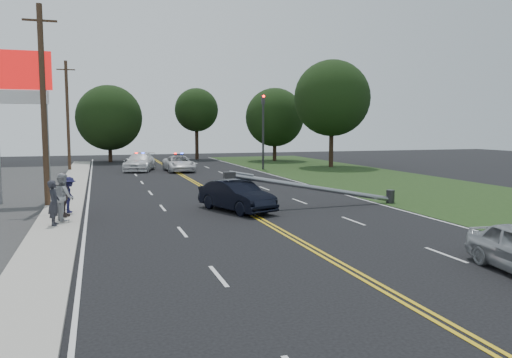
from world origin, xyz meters
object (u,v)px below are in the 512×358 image
object	(u,v)px
emergency_b	(140,162)
bystander_d	(63,196)
traffic_signal	(263,125)
pylon_sign	(20,89)
crashed_sedan	(236,196)
bystander_c	(69,195)
utility_pole_mid	(43,106)
bystander_b	(63,197)
emergency_a	(179,164)
bystander_a	(54,203)
utility_pole_far	(68,115)
fallen_streetlight	(324,189)

from	to	relation	value
emergency_b	bystander_d	bearing A→B (deg)	-86.83
traffic_signal	bystander_d	size ratio (longest dim) A/B	3.88
pylon_sign	crashed_sedan	xyz separation A→B (m)	(10.09, -5.98, -5.25)
bystander_c	utility_pole_mid	bearing A→B (deg)	31.33
pylon_sign	traffic_signal	distance (m)	24.75
bystander_b	bystander_c	world-z (taller)	bystander_b
utility_pole_mid	emergency_a	bearing A→B (deg)	62.61
emergency_a	bystander_a	size ratio (longest dim) A/B	2.82
utility_pole_far	crashed_sedan	bearing A→B (deg)	-71.31
bystander_a	utility_pole_mid	bearing A→B (deg)	11.17
crashed_sedan	bystander_d	xyz separation A→B (m)	(-7.81, 0.20, 0.29)
bystander_a	bystander_b	distance (m)	1.02
pylon_sign	bystander_b	xyz separation A→B (m)	(2.34, -6.71, -4.87)
emergency_b	bystander_c	size ratio (longest dim) A/B	3.40
pylon_sign	emergency_a	xyz separation A→B (m)	(10.82, 16.38, -5.29)
bystander_d	emergency_b	bearing A→B (deg)	13.71
pylon_sign	traffic_signal	world-z (taller)	pylon_sign
utility_pole_far	bystander_b	size ratio (longest dim) A/B	4.98
bystander_a	utility_pole_far	bearing A→B (deg)	5.23
traffic_signal	bystander_a	bearing A→B (deg)	-125.29
traffic_signal	fallen_streetlight	world-z (taller)	traffic_signal
emergency_b	traffic_signal	bearing A→B (deg)	5.19
bystander_a	bystander_b	size ratio (longest dim) A/B	0.90
emergency_a	bystander_c	world-z (taller)	bystander_c
utility_pole_far	bystander_a	xyz separation A→B (m)	(0.75, -27.68, -4.06)
utility_pole_mid	utility_pole_far	bearing A→B (deg)	90.00
bystander_b	bystander_d	distance (m)	0.93
fallen_streetlight	bystander_b	bearing A→B (deg)	-176.72
emergency_a	emergency_b	world-z (taller)	emergency_b
utility_pole_mid	bystander_b	distance (m)	6.24
emergency_a	bystander_d	size ratio (longest dim) A/B	2.82
utility_pole_far	bystander_d	distance (m)	26.12
traffic_signal	bystander_b	bearing A→B (deg)	-125.94
pylon_sign	bystander_b	bearing A→B (deg)	-70.76
emergency_b	bystander_c	world-z (taller)	bystander_c
traffic_signal	bystander_c	xyz separation A→B (m)	(-16.32, -20.69, -3.26)
utility_pole_mid	bystander_b	world-z (taller)	utility_pole_mid
utility_pole_mid	crashed_sedan	bearing A→B (deg)	-24.38
emergency_b	bystander_b	world-z (taller)	bystander_b
emergency_a	bystander_b	world-z (taller)	bystander_b
bystander_b	fallen_streetlight	bearing A→B (deg)	-105.11
crashed_sedan	bystander_a	world-z (taller)	bystander_a
bystander_d	emergency_a	bearing A→B (deg)	4.97
bystander_a	bystander_c	bearing A→B (deg)	-4.58
crashed_sedan	emergency_b	bearing A→B (deg)	75.29
utility_pole_far	emergency_b	distance (m)	7.77
pylon_sign	bystander_c	size ratio (longest dim) A/B	4.83
utility_pole_mid	crashed_sedan	size ratio (longest dim) A/B	2.22
utility_pole_far	emergency_a	bearing A→B (deg)	-20.84
emergency_b	utility_pole_far	bearing A→B (deg)	178.07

